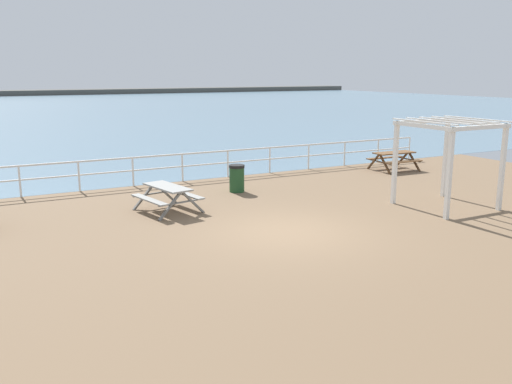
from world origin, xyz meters
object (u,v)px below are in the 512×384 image
at_px(picnic_table_far_left, 168,192).
at_px(litter_bin, 237,178).
at_px(lattice_pergola, 449,143).
at_px(picnic_table_far_right, 394,157).

distance_m(picnic_table_far_left, litter_bin, 3.40).
relative_size(picnic_table_far_left, lattice_pergola, 0.76).
distance_m(picnic_table_far_right, lattice_pergola, 6.66).
bearing_deg(picnic_table_far_right, lattice_pergola, -116.24).
bearing_deg(lattice_pergola, picnic_table_far_left, 155.69).
relative_size(picnic_table_far_right, lattice_pergola, 0.69).
bearing_deg(picnic_table_far_right, picnic_table_far_left, -166.41).
relative_size(picnic_table_far_right, litter_bin, 1.95).
distance_m(lattice_pergola, litter_bin, 7.05).
xyz_separation_m(picnic_table_far_left, litter_bin, (3.05, 1.51, -0.10)).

